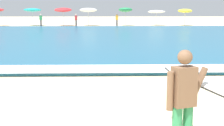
{
  "coord_description": "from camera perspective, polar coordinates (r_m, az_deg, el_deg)",
  "views": [
    {
      "loc": [
        0.88,
        -5.41,
        2.33
      ],
      "look_at": [
        1.07,
        1.61,
        1.1
      ],
      "focal_mm": 50.72,
      "sensor_mm": 36.0,
      "label": 1
    }
  ],
  "objects": [
    {
      "name": "beachgoer_near_row_left",
      "position": [
        39.71,
        0.89,
        7.79
      ],
      "size": [
        0.32,
        0.2,
        1.58
      ],
      "color": "#383842",
      "rests_on": "ground"
    },
    {
      "name": "beach_umbrella_6",
      "position": [
        43.09,
        13.02,
        9.15
      ],
      "size": [
        1.87,
        1.89,
        2.21
      ],
      "color": "beige",
      "rests_on": "ground"
    },
    {
      "name": "sea",
      "position": [
        24.83,
        -3.58,
        4.69
      ],
      "size": [
        120.0,
        28.0,
        0.14
      ],
      "primitive_type": "cube",
      "color": "#1E6084",
      "rests_on": "ground"
    },
    {
      "name": "beach_umbrella_3",
      "position": [
        42.0,
        -4.29,
        9.5
      ],
      "size": [
        2.27,
        2.29,
        2.35
      ],
      "color": "beige",
      "rests_on": "ground"
    },
    {
      "name": "beach_umbrella_5",
      "position": [
        42.83,
        8.0,
        9.15
      ],
      "size": [
        2.26,
        2.28,
        2.08
      ],
      "color": "beige",
      "rests_on": "ground"
    },
    {
      "name": "beach_umbrella_4",
      "position": [
        41.91,
        2.43,
        9.57
      ],
      "size": [
        1.82,
        1.86,
        2.43
      ],
      "color": "beige",
      "rests_on": "ground"
    },
    {
      "name": "beachgoer_near_row_mid",
      "position": [
        39.38,
        -6.49,
        7.71
      ],
      "size": [
        0.32,
        0.2,
        1.58
      ],
      "color": "#383842",
      "rests_on": "ground"
    },
    {
      "name": "beachgoer_near_row_right",
      "position": [
        40.03,
        -12.71,
        7.56
      ],
      "size": [
        0.32,
        0.2,
        1.58
      ],
      "color": "#383842",
      "rests_on": "ground"
    },
    {
      "name": "beach_umbrella_1",
      "position": [
        42.94,
        -14.15,
        9.25
      ],
      "size": [
        2.26,
        2.28,
        2.3
      ],
      "color": "beige",
      "rests_on": "ground"
    },
    {
      "name": "surfer_with_board",
      "position": [
        5.0,
        15.44,
        -5.38
      ],
      "size": [
        1.39,
        2.89,
        1.73
      ],
      "color": "#338E56",
      "rests_on": "ground"
    },
    {
      "name": "surf_foam",
      "position": [
        11.55,
        -5.9,
        -1.03
      ],
      "size": [
        120.0,
        1.54,
        0.01
      ],
      "primitive_type": "cube",
      "color": "white",
      "rests_on": "sea"
    },
    {
      "name": "beach_umbrella_2",
      "position": [
        41.69,
        -8.82,
        9.45
      ],
      "size": [
        2.21,
        2.25,
        2.42
      ],
      "color": "beige",
      "rests_on": "ground"
    }
  ]
}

